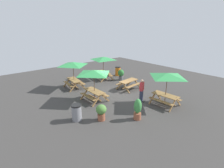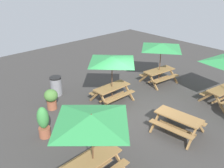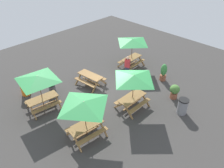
% 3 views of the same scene
% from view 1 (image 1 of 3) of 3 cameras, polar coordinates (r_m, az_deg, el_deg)
% --- Properties ---
extents(ground_plane, '(24.00, 24.00, 0.00)m').
position_cam_1_polar(ground_plane, '(13.94, -0.39, -3.49)').
color(ground_plane, '#3D3A38').
rests_on(ground_plane, ground).
extents(picnic_table_0, '(2.80, 2.80, 2.34)m').
position_cam_1_polar(picnic_table_0, '(17.42, -2.88, 7.86)').
color(picnic_table_0, olive).
rests_on(picnic_table_0, ground).
extents(picnic_table_1, '(2.01, 2.01, 2.34)m').
position_cam_1_polar(picnic_table_1, '(12.32, -5.95, 3.15)').
color(picnic_table_1, olive).
rests_on(picnic_table_1, ground).
extents(picnic_table_2, '(2.22, 2.22, 2.34)m').
position_cam_1_polar(picnic_table_2, '(15.25, -12.62, 5.85)').
color(picnic_table_2, olive).
rests_on(picnic_table_2, ground).
extents(picnic_table_3, '(2.10, 2.10, 2.34)m').
position_cam_1_polar(picnic_table_3, '(12.08, 17.63, 2.04)').
color(picnic_table_3, olive).
rests_on(picnic_table_3, ground).
extents(picnic_table_4, '(1.71, 1.94, 0.81)m').
position_cam_1_polar(picnic_table_4, '(15.09, 5.42, 0.45)').
color(picnic_table_4, olive).
rests_on(picnic_table_4, ground).
extents(trash_bin_orange, '(0.59, 0.59, 0.98)m').
position_cam_1_polar(trash_bin_orange, '(19.09, 1.92, 4.24)').
color(trash_bin_orange, orange).
rests_on(trash_bin_orange, ground).
extents(trash_bin_gray, '(0.59, 0.59, 0.98)m').
position_cam_1_polar(trash_bin_gray, '(10.39, -11.48, -9.10)').
color(trash_bin_gray, gray).
rests_on(trash_bin_gray, ground).
extents(potted_plant_0, '(0.62, 0.62, 0.97)m').
position_cam_1_polar(potted_plant_0, '(10.19, -3.54, -8.91)').
color(potted_plant_0, '#935138').
rests_on(potted_plant_0, ground).
extents(potted_plant_1, '(0.44, 0.44, 1.29)m').
position_cam_1_polar(potted_plant_1, '(10.33, 8.37, -8.13)').
color(potted_plant_1, '#935138').
rests_on(potted_plant_1, ground).
extents(potted_plant_2, '(0.61, 0.61, 1.07)m').
position_cam_1_polar(potted_plant_2, '(17.49, 2.93, 3.25)').
color(potted_plant_2, '#59595B').
rests_on(potted_plant_2, ground).
extents(person_standing, '(0.33, 0.41, 1.67)m').
position_cam_1_polar(person_standing, '(12.59, 9.65, -1.96)').
color(person_standing, '#2D334C').
rests_on(person_standing, ground).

